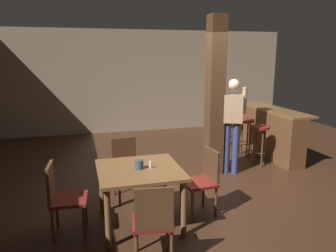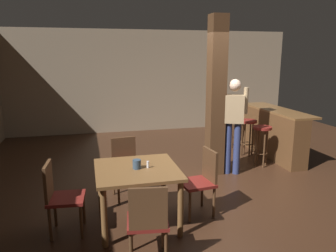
{
  "view_description": "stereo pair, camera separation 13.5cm",
  "coord_description": "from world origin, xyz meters",
  "px_view_note": "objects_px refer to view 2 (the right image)",
  "views": [
    {
      "loc": [
        -1.96,
        -4.58,
        2.14
      ],
      "look_at": [
        -0.6,
        0.3,
        1.03
      ],
      "focal_mm": 35.0,
      "sensor_mm": 36.0,
      "label": 1
    },
    {
      "loc": [
        -1.83,
        -4.62,
        2.14
      ],
      "look_at": [
        -0.6,
        0.3,
        1.03
      ],
      "focal_mm": 35.0,
      "sensor_mm": 36.0,
      "label": 2
    }
  ],
  "objects_px": {
    "bar_counter": "(272,132)",
    "bar_stool_mid": "(248,129)",
    "bar_stool_far": "(231,123)",
    "chair_east": "(202,178)",
    "dining_table": "(137,177)",
    "chair_west": "(59,194)",
    "standing_person": "(234,120)",
    "chair_north": "(126,164)",
    "salt_shaker": "(148,165)",
    "napkin_cup": "(137,164)",
    "bar_stool_near": "(262,136)",
    "chair_south": "(148,220)"
  },
  "relations": [
    {
      "from": "bar_counter",
      "to": "bar_stool_mid",
      "type": "xyz_separation_m",
      "value": [
        -0.49,
        0.14,
        0.07
      ]
    },
    {
      "from": "bar_stool_far",
      "to": "chair_east",
      "type": "bearing_deg",
      "value": -120.9
    },
    {
      "from": "dining_table",
      "to": "chair_west",
      "type": "height_order",
      "value": "chair_west"
    },
    {
      "from": "dining_table",
      "to": "standing_person",
      "type": "xyz_separation_m",
      "value": [
        1.95,
        1.38,
        0.37
      ]
    },
    {
      "from": "dining_table",
      "to": "chair_north",
      "type": "xyz_separation_m",
      "value": [
        -0.04,
        0.88,
        -0.13
      ]
    },
    {
      "from": "chair_west",
      "to": "salt_shaker",
      "type": "height_order",
      "value": "chair_west"
    },
    {
      "from": "salt_shaker",
      "to": "bar_counter",
      "type": "height_order",
      "value": "bar_counter"
    },
    {
      "from": "napkin_cup",
      "to": "bar_stool_mid",
      "type": "xyz_separation_m",
      "value": [
        2.74,
        2.34,
        -0.21
      ]
    },
    {
      "from": "chair_north",
      "to": "bar_counter",
      "type": "relative_size",
      "value": 0.43
    },
    {
      "from": "chair_north",
      "to": "napkin_cup",
      "type": "height_order",
      "value": "chair_north"
    },
    {
      "from": "standing_person",
      "to": "bar_stool_near",
      "type": "bearing_deg",
      "value": 18.96
    },
    {
      "from": "chair_north",
      "to": "bar_stool_mid",
      "type": "distance_m",
      "value": 3.13
    },
    {
      "from": "chair_east",
      "to": "bar_stool_mid",
      "type": "distance_m",
      "value": 2.94
    },
    {
      "from": "chair_north",
      "to": "bar_counter",
      "type": "height_order",
      "value": "bar_counter"
    },
    {
      "from": "salt_shaker",
      "to": "bar_stool_far",
      "type": "relative_size",
      "value": 0.12
    },
    {
      "from": "chair_south",
      "to": "chair_west",
      "type": "bearing_deg",
      "value": 136.83
    },
    {
      "from": "salt_shaker",
      "to": "bar_stool_far",
      "type": "distance_m",
      "value": 3.96
    },
    {
      "from": "chair_north",
      "to": "standing_person",
      "type": "bearing_deg",
      "value": 13.98
    },
    {
      "from": "dining_table",
      "to": "napkin_cup",
      "type": "distance_m",
      "value": 0.17
    },
    {
      "from": "dining_table",
      "to": "bar_stool_far",
      "type": "relative_size",
      "value": 1.36
    },
    {
      "from": "dining_table",
      "to": "standing_person",
      "type": "distance_m",
      "value": 2.41
    },
    {
      "from": "bar_counter",
      "to": "bar_stool_near",
      "type": "bearing_deg",
      "value": -134.72
    },
    {
      "from": "chair_north",
      "to": "dining_table",
      "type": "bearing_deg",
      "value": -87.3
    },
    {
      "from": "chair_west",
      "to": "bar_stool_mid",
      "type": "xyz_separation_m",
      "value": [
        3.67,
        2.36,
        0.08
      ]
    },
    {
      "from": "dining_table",
      "to": "chair_east",
      "type": "xyz_separation_m",
      "value": [
        0.88,
        0.05,
        -0.13
      ]
    },
    {
      "from": "chair_east",
      "to": "bar_stool_mid",
      "type": "bearing_deg",
      "value": 50.89
    },
    {
      "from": "chair_north",
      "to": "bar_stool_mid",
      "type": "bearing_deg",
      "value": 27.48
    },
    {
      "from": "salt_shaker",
      "to": "standing_person",
      "type": "height_order",
      "value": "standing_person"
    },
    {
      "from": "bar_counter",
      "to": "chair_east",
      "type": "bearing_deg",
      "value": -137.59
    },
    {
      "from": "standing_person",
      "to": "chair_north",
      "type": "bearing_deg",
      "value": -166.02
    },
    {
      "from": "napkin_cup",
      "to": "standing_person",
      "type": "height_order",
      "value": "standing_person"
    },
    {
      "from": "bar_stool_mid",
      "to": "chair_west",
      "type": "bearing_deg",
      "value": -147.3
    },
    {
      "from": "bar_stool_far",
      "to": "chair_south",
      "type": "bearing_deg",
      "value": -124.57
    },
    {
      "from": "napkin_cup",
      "to": "bar_stool_far",
      "type": "bearing_deg",
      "value": 48.75
    },
    {
      "from": "standing_person",
      "to": "bar_stool_mid",
      "type": "distance_m",
      "value": 1.3
    },
    {
      "from": "chair_south",
      "to": "standing_person",
      "type": "height_order",
      "value": "standing_person"
    },
    {
      "from": "chair_east",
      "to": "bar_stool_far",
      "type": "bearing_deg",
      "value": 59.1
    },
    {
      "from": "chair_north",
      "to": "bar_counter",
      "type": "bearing_deg",
      "value": 21.75
    },
    {
      "from": "chair_east",
      "to": "chair_south",
      "type": "relative_size",
      "value": 1.0
    },
    {
      "from": "napkin_cup",
      "to": "bar_stool_near",
      "type": "height_order",
      "value": "napkin_cup"
    },
    {
      "from": "chair_north",
      "to": "chair_south",
      "type": "height_order",
      "value": "same"
    },
    {
      "from": "chair_north",
      "to": "bar_stool_mid",
      "type": "xyz_separation_m",
      "value": [
        2.78,
        1.44,
        0.08
      ]
    },
    {
      "from": "chair_west",
      "to": "bar_stool_near",
      "type": "xyz_separation_m",
      "value": [
        3.61,
        1.66,
        0.09
      ]
    },
    {
      "from": "chair_east",
      "to": "bar_stool_mid",
      "type": "relative_size",
      "value": 1.15
    },
    {
      "from": "dining_table",
      "to": "chair_east",
      "type": "relative_size",
      "value": 1.15
    },
    {
      "from": "dining_table",
      "to": "bar_stool_near",
      "type": "xyz_separation_m",
      "value": [
        2.67,
        1.63,
        -0.04
      ]
    },
    {
      "from": "napkin_cup",
      "to": "bar_stool_far",
      "type": "distance_m",
      "value": 4.05
    },
    {
      "from": "chair_north",
      "to": "chair_south",
      "type": "distance_m",
      "value": 1.77
    },
    {
      "from": "chair_south",
      "to": "bar_stool_mid",
      "type": "height_order",
      "value": "chair_south"
    },
    {
      "from": "chair_east",
      "to": "bar_stool_near",
      "type": "relative_size",
      "value": 1.13
    }
  ]
}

